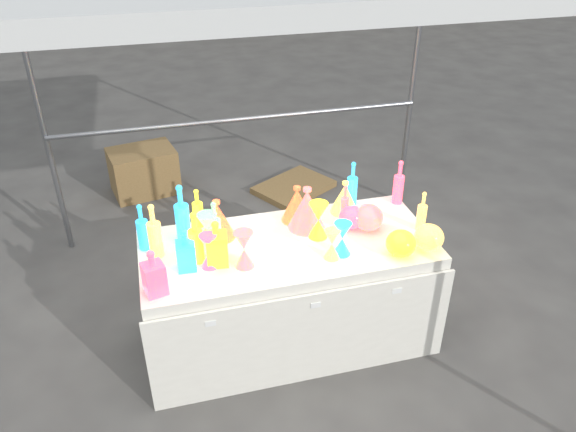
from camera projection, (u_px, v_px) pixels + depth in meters
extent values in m
plane|color=#5D5B56|center=(288.00, 334.00, 3.84)|extent=(80.00, 80.00, 0.00)
cylinder|color=gray|center=(39.00, 112.00, 4.13)|extent=(0.04, 0.04, 2.40)
cylinder|color=gray|center=(413.00, 79.00, 4.78)|extent=(0.04, 0.04, 2.40)
cylinder|color=gray|center=(242.00, 119.00, 4.53)|extent=(3.00, 0.04, 0.04)
cube|color=white|center=(288.00, 291.00, 3.65)|extent=(1.80, 0.80, 0.75)
cube|color=white|center=(306.00, 339.00, 3.32)|extent=(1.84, 0.02, 0.68)
cube|color=white|center=(211.00, 324.00, 3.06)|extent=(0.06, 0.00, 0.03)
cube|color=white|center=(316.00, 305.00, 3.19)|extent=(0.06, 0.00, 0.03)
cube|color=white|center=(397.00, 291.00, 3.29)|extent=(0.06, 0.00, 0.03)
cube|color=olive|center=(144.00, 171.00, 5.46)|extent=(0.68, 0.56, 0.44)
cube|color=olive|center=(294.00, 187.00, 5.58)|extent=(0.88, 0.80, 0.06)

